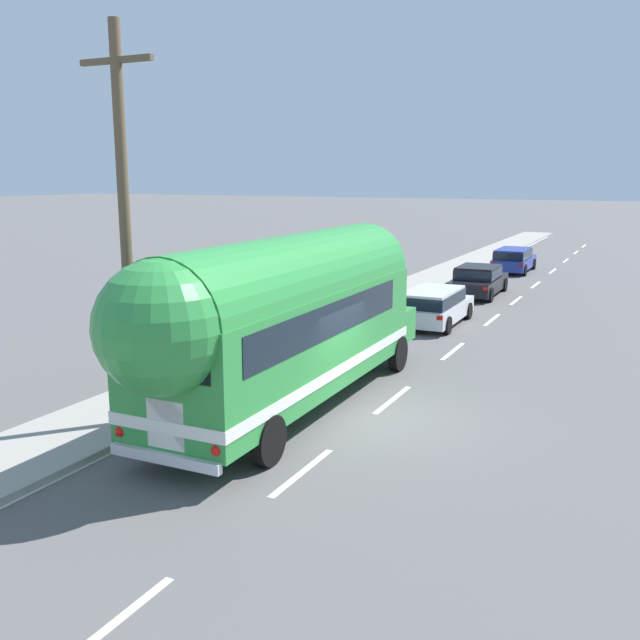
{
  "coord_description": "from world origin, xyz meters",
  "views": [
    {
      "loc": [
        5.75,
        -14.34,
        5.47
      ],
      "look_at": [
        -2.12,
        1.76,
        1.79
      ],
      "focal_mm": 39.76,
      "sensor_mm": 36.0,
      "label": 1
    }
  ],
  "objects_px": {
    "painted_bus": "(282,317)",
    "car_lead": "(434,304)",
    "car_second": "(478,279)",
    "car_third": "(514,259)",
    "utility_pole": "(125,226)"
  },
  "relations": [
    {
      "from": "utility_pole",
      "to": "car_lead",
      "type": "distance_m",
      "value": 14.1
    },
    {
      "from": "car_lead",
      "to": "car_second",
      "type": "relative_size",
      "value": 0.93
    },
    {
      "from": "utility_pole",
      "to": "car_third",
      "type": "xyz_separation_m",
      "value": [
        2.41,
        29.51,
        -3.64
      ]
    },
    {
      "from": "car_lead",
      "to": "car_third",
      "type": "xyz_separation_m",
      "value": [
        -0.25,
        16.15,
        -0.01
      ]
    },
    {
      "from": "painted_bus",
      "to": "car_third",
      "type": "bearing_deg",
      "value": 90.11
    },
    {
      "from": "utility_pole",
      "to": "car_second",
      "type": "relative_size",
      "value": 1.78
    },
    {
      "from": "painted_bus",
      "to": "car_lead",
      "type": "distance_m",
      "value": 11.21
    },
    {
      "from": "car_lead",
      "to": "car_second",
      "type": "distance_m",
      "value": 7.38
    },
    {
      "from": "car_second",
      "to": "utility_pole",
      "type": "bearing_deg",
      "value": -96.89
    },
    {
      "from": "utility_pole",
      "to": "car_third",
      "type": "height_order",
      "value": "utility_pole"
    },
    {
      "from": "car_second",
      "to": "car_third",
      "type": "height_order",
      "value": "same"
    },
    {
      "from": "utility_pole",
      "to": "car_second",
      "type": "height_order",
      "value": "utility_pole"
    },
    {
      "from": "utility_pole",
      "to": "painted_bus",
      "type": "distance_m",
      "value": 3.95
    },
    {
      "from": "painted_bus",
      "to": "car_second",
      "type": "bearing_deg",
      "value": 89.86
    },
    {
      "from": "painted_bus",
      "to": "car_second",
      "type": "height_order",
      "value": "painted_bus"
    }
  ]
}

